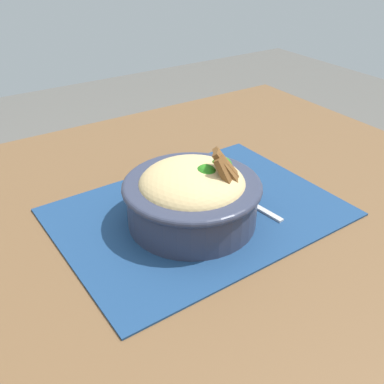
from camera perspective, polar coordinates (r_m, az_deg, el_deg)
name	(u,v)px	position (r m, az deg, el deg)	size (l,w,h in m)	color
table	(206,259)	(0.72, 1.80, -8.62)	(1.02, 0.90, 0.73)	brown
placemat	(196,213)	(0.68, 0.46, -2.72)	(0.42, 0.31, 0.00)	navy
bowl	(193,194)	(0.64, 0.07, -0.26)	(0.20, 0.20, 0.12)	#2D3347
fork	(247,201)	(0.71, 7.06, -1.18)	(0.03, 0.13, 0.00)	#B6B6B6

